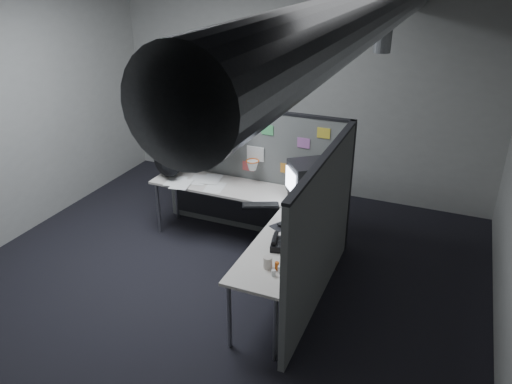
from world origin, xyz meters
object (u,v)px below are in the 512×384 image
at_px(keyboard, 261,206).
at_px(backpack, 168,160).
at_px(monitor, 308,181).
at_px(desk, 252,210).
at_px(phone, 282,244).

relative_size(keyboard, backpack, 0.92).
distance_m(keyboard, backpack, 1.43).
bearing_deg(monitor, desk, -147.02).
xyz_separation_m(monitor, phone, (0.08, -1.07, -0.20)).
bearing_deg(desk, keyboard, -33.04).
relative_size(monitor, keyboard, 1.31).
height_order(desk, phone, phone).
height_order(desk, monitor, monitor).
distance_m(desk, backpack, 1.30).
distance_m(phone, backpack, 2.16).
xyz_separation_m(monitor, keyboard, (-0.43, -0.36, -0.22)).
height_order(keyboard, phone, phone).
relative_size(monitor, phone, 2.07).
bearing_deg(desk, monitor, 25.16).
bearing_deg(monitor, backpack, -171.09).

